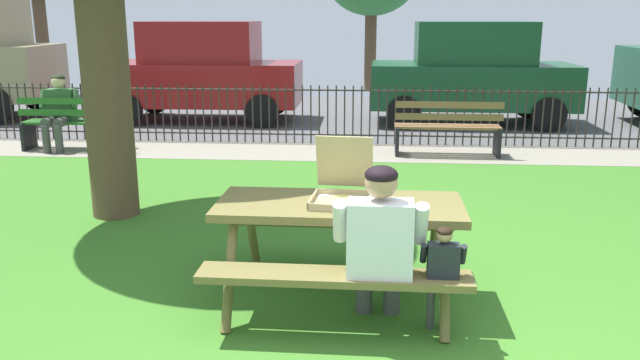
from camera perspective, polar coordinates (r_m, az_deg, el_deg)
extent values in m
cube|color=#3B7525|center=(5.29, 6.66, -9.11)|extent=(28.00, 11.52, 0.02)
cube|color=gray|center=(10.13, 5.60, 2.41)|extent=(28.00, 1.40, 0.01)
cube|color=#515154|center=(13.94, 5.29, 5.71)|extent=(28.00, 6.34, 0.01)
cube|color=brown|center=(4.69, 1.74, -2.36)|extent=(1.81, 0.78, 0.06)
cube|color=brown|center=(4.23, 1.24, -8.60)|extent=(1.80, 0.30, 0.05)
cube|color=brown|center=(5.36, 2.09, -3.58)|extent=(1.80, 0.30, 0.05)
cylinder|color=brown|center=(4.54, -8.05, -8.27)|extent=(0.08, 0.43, 0.74)
cylinder|color=brown|center=(5.29, -6.06, -4.84)|extent=(0.08, 0.43, 0.74)
cylinder|color=brown|center=(4.46, 11.02, -8.84)|extent=(0.08, 0.43, 0.74)
cylinder|color=brown|center=(5.22, 10.12, -5.26)|extent=(0.08, 0.43, 0.74)
cube|color=tan|center=(4.64, 1.84, -2.09)|extent=(0.46, 0.46, 0.01)
cube|color=silver|center=(4.64, 1.84, -2.01)|extent=(0.42, 0.42, 0.00)
cube|color=tan|center=(4.44, 1.51, -2.49)|extent=(0.42, 0.05, 0.04)
cube|color=tan|center=(4.83, 2.15, -1.09)|extent=(0.42, 0.05, 0.04)
cube|color=tan|center=(4.66, -0.65, -1.65)|extent=(0.05, 0.42, 0.04)
cube|color=tan|center=(4.61, 4.37, -1.87)|extent=(0.05, 0.42, 0.04)
cube|color=tan|center=(4.79, 2.20, 1.65)|extent=(0.43, 0.17, 0.41)
cylinder|color=tan|center=(4.64, 1.84, -1.95)|extent=(0.36, 0.36, 0.01)
cylinder|color=#EBDD6D|center=(4.64, 1.84, -1.87)|extent=(0.33, 0.33, 0.00)
cylinder|color=#484848|center=(4.70, 3.95, -9.13)|extent=(0.12, 0.12, 0.44)
cylinder|color=#484848|center=(4.41, 3.95, -7.24)|extent=(0.15, 0.42, 0.15)
cylinder|color=#484848|center=(4.70, 6.42, -9.18)|extent=(0.12, 0.12, 0.44)
cylinder|color=#484848|center=(4.41, 6.57, -7.30)|extent=(0.15, 0.42, 0.15)
cube|color=silver|center=(4.13, 5.34, -5.38)|extent=(0.42, 0.22, 0.52)
cylinder|color=silver|center=(4.15, 1.77, -3.71)|extent=(0.09, 0.21, 0.31)
cylinder|color=silver|center=(4.16, 8.97, -3.86)|extent=(0.09, 0.21, 0.31)
sphere|color=tan|center=(4.04, 5.47, -0.21)|extent=(0.21, 0.21, 0.21)
ellipsoid|color=black|center=(4.02, 5.48, 0.45)|extent=(0.21, 0.20, 0.12)
cylinder|color=#494949|center=(4.52, 9.83, -10.33)|extent=(0.06, 0.06, 0.44)
cylinder|color=#494949|center=(4.33, 10.07, -8.07)|extent=(0.07, 0.20, 0.07)
cylinder|color=#494949|center=(4.53, 11.06, -10.33)|extent=(0.06, 0.06, 0.44)
cylinder|color=#494949|center=(4.34, 11.34, -8.08)|extent=(0.07, 0.20, 0.07)
cube|color=#1E2328|center=(4.20, 10.91, -7.20)|extent=(0.20, 0.11, 0.25)
cylinder|color=#1E2328|center=(4.20, 9.20, -6.43)|extent=(0.04, 0.10, 0.15)
cylinder|color=#1E2328|center=(4.22, 12.61, -6.46)|extent=(0.04, 0.10, 0.15)
sphere|color=tan|center=(4.15, 11.01, -4.81)|extent=(0.10, 0.10, 0.10)
ellipsoid|color=black|center=(4.14, 11.04, -4.51)|extent=(0.10, 0.10, 0.06)
cylinder|color=#2D2823|center=(10.68, 5.64, 7.91)|extent=(21.95, 0.03, 0.03)
cylinder|color=#2D2823|center=(10.79, 5.55, 3.96)|extent=(21.95, 0.03, 0.03)
cylinder|color=#2D2823|center=(12.45, -26.28, 5.52)|extent=(0.02, 0.02, 0.97)
cylinder|color=#2D2823|center=(12.38, -25.72, 5.54)|extent=(0.02, 0.02, 0.97)
cylinder|color=#2D2823|center=(12.31, -25.15, 5.56)|extent=(0.02, 0.02, 0.97)
cylinder|color=#2D2823|center=(12.24, -24.57, 5.58)|extent=(0.02, 0.02, 0.97)
cylinder|color=#2D2823|center=(12.17, -23.99, 5.60)|extent=(0.02, 0.02, 0.97)
cylinder|color=#2D2823|center=(12.10, -23.40, 5.62)|extent=(0.02, 0.02, 0.97)
cylinder|color=#2D2823|center=(12.04, -22.80, 5.63)|extent=(0.02, 0.02, 0.97)
cylinder|color=#2D2823|center=(11.98, -22.20, 5.65)|extent=(0.02, 0.02, 0.97)
cylinder|color=#2D2823|center=(11.92, -21.59, 5.67)|extent=(0.02, 0.02, 0.97)
cylinder|color=#2D2823|center=(11.85, -20.97, 5.68)|extent=(0.02, 0.02, 0.97)
cylinder|color=#2D2823|center=(11.80, -20.35, 5.70)|extent=(0.02, 0.02, 0.97)
cylinder|color=#2D2823|center=(11.74, -19.72, 5.71)|extent=(0.02, 0.02, 0.97)
cylinder|color=#2D2823|center=(11.68, -19.09, 5.73)|extent=(0.02, 0.02, 0.97)
cylinder|color=#2D2823|center=(11.63, -18.45, 5.74)|extent=(0.02, 0.02, 0.97)
cylinder|color=#2D2823|center=(11.57, -17.80, 5.76)|extent=(0.02, 0.02, 0.97)
cylinder|color=#2D2823|center=(11.52, -17.15, 5.77)|extent=(0.02, 0.02, 0.97)
cylinder|color=#2D2823|center=(11.47, -16.49, 5.78)|extent=(0.02, 0.02, 0.97)
cylinder|color=#2D2823|center=(11.42, -15.83, 5.79)|extent=(0.02, 0.02, 0.97)
cylinder|color=#2D2823|center=(11.37, -15.16, 5.80)|extent=(0.02, 0.02, 0.97)
cylinder|color=#2D2823|center=(11.33, -14.48, 5.81)|extent=(0.02, 0.02, 0.97)
cylinder|color=#2D2823|center=(11.28, -13.80, 5.82)|extent=(0.02, 0.02, 0.97)
cylinder|color=#2D2823|center=(11.24, -13.12, 5.83)|extent=(0.02, 0.02, 0.97)
cylinder|color=#2D2823|center=(11.20, -12.43, 5.84)|extent=(0.02, 0.02, 0.97)
cylinder|color=#2D2823|center=(11.16, -11.73, 5.85)|extent=(0.02, 0.02, 0.97)
cylinder|color=#2D2823|center=(11.12, -11.03, 5.85)|extent=(0.02, 0.02, 0.97)
cylinder|color=#2D2823|center=(11.09, -10.32, 5.86)|extent=(0.02, 0.02, 0.97)
cylinder|color=#2D2823|center=(11.05, -9.61, 5.86)|extent=(0.02, 0.02, 0.97)
cylinder|color=#2D2823|center=(11.02, -8.90, 5.87)|extent=(0.02, 0.02, 0.97)
cylinder|color=#2D2823|center=(10.99, -8.18, 5.87)|extent=(0.02, 0.02, 0.97)
cylinder|color=#2D2823|center=(10.96, -7.46, 5.87)|extent=(0.02, 0.02, 0.97)
cylinder|color=#2D2823|center=(10.93, -6.73, 5.87)|extent=(0.02, 0.02, 0.97)
cylinder|color=#2D2823|center=(10.91, -6.00, 5.87)|extent=(0.02, 0.02, 0.97)
cylinder|color=#2D2823|center=(10.88, -5.27, 5.87)|extent=(0.02, 0.02, 0.97)
cylinder|color=#2D2823|center=(10.86, -4.53, 5.87)|extent=(0.02, 0.02, 0.97)
cylinder|color=#2D2823|center=(10.84, -3.80, 5.87)|extent=(0.02, 0.02, 0.97)
cylinder|color=#2D2823|center=(10.82, -3.05, 5.86)|extent=(0.02, 0.02, 0.97)
cylinder|color=#2D2823|center=(10.80, -2.31, 5.86)|extent=(0.02, 0.02, 0.97)
cylinder|color=#2D2823|center=(10.79, -1.56, 5.85)|extent=(0.02, 0.02, 0.97)
cylinder|color=#2D2823|center=(10.77, -0.81, 5.84)|extent=(0.02, 0.02, 0.97)
cylinder|color=#2D2823|center=(10.76, -0.06, 5.84)|extent=(0.02, 0.02, 0.97)
cylinder|color=#2D2823|center=(10.75, 0.69, 5.83)|extent=(0.02, 0.02, 0.97)
cylinder|color=#2D2823|center=(10.75, 1.44, 5.82)|extent=(0.02, 0.02, 0.97)
cylinder|color=#2D2823|center=(10.74, 2.19, 5.81)|extent=(0.02, 0.02, 0.97)
cylinder|color=#2D2823|center=(10.74, 2.95, 5.80)|extent=(0.02, 0.02, 0.97)
cylinder|color=#2D2823|center=(10.73, 3.70, 5.78)|extent=(0.02, 0.02, 0.97)
cylinder|color=#2D2823|center=(10.73, 4.46, 5.77)|extent=(0.02, 0.02, 0.97)
cylinder|color=#2D2823|center=(10.73, 5.21, 5.75)|extent=(0.02, 0.02, 0.97)
cylinder|color=#2D2823|center=(10.74, 5.97, 5.74)|extent=(0.02, 0.02, 0.97)
cylinder|color=#2D2823|center=(10.74, 6.72, 5.72)|extent=(0.02, 0.02, 0.97)
cylinder|color=#2D2823|center=(10.75, 7.47, 5.70)|extent=(0.02, 0.02, 0.97)
cylinder|color=#2D2823|center=(10.76, 8.23, 5.68)|extent=(0.02, 0.02, 0.97)
cylinder|color=#2D2823|center=(10.77, 8.98, 5.66)|extent=(0.02, 0.02, 0.97)
cylinder|color=#2D2823|center=(10.78, 9.73, 5.64)|extent=(0.02, 0.02, 0.97)
cylinder|color=#2D2823|center=(10.79, 10.47, 5.62)|extent=(0.02, 0.02, 0.97)
cylinder|color=#2D2823|center=(10.81, 11.22, 5.60)|extent=(0.02, 0.02, 0.97)
cylinder|color=#2D2823|center=(10.83, 11.96, 5.58)|extent=(0.02, 0.02, 0.97)
cylinder|color=#2D2823|center=(10.85, 12.70, 5.55)|extent=(0.02, 0.02, 0.97)
cylinder|color=#2D2823|center=(10.87, 13.44, 5.53)|extent=(0.02, 0.02, 0.97)
cylinder|color=#2D2823|center=(10.89, 14.17, 5.50)|extent=(0.02, 0.02, 0.97)
cylinder|color=#2D2823|center=(10.92, 14.90, 5.48)|extent=(0.02, 0.02, 0.97)
cylinder|color=#2D2823|center=(10.94, 15.63, 5.45)|extent=(0.02, 0.02, 0.97)
cylinder|color=#2D2823|center=(10.97, 16.35, 5.42)|extent=(0.02, 0.02, 0.97)
cylinder|color=#2D2823|center=(11.00, 17.07, 5.39)|extent=(0.02, 0.02, 0.97)
cylinder|color=#2D2823|center=(11.03, 17.79, 5.36)|extent=(0.02, 0.02, 0.97)
cylinder|color=#2D2823|center=(11.07, 18.50, 5.33)|extent=(0.02, 0.02, 0.97)
cylinder|color=#2D2823|center=(11.10, 19.20, 5.30)|extent=(0.02, 0.02, 0.97)
cylinder|color=#2D2823|center=(11.14, 19.91, 5.27)|extent=(0.02, 0.02, 0.97)
cylinder|color=#2D2823|center=(11.18, 20.60, 5.24)|extent=(0.02, 0.02, 0.97)
cylinder|color=#2D2823|center=(11.22, 21.30, 5.21)|extent=(0.02, 0.02, 0.97)
cylinder|color=#2D2823|center=(11.26, 21.98, 5.17)|extent=(0.02, 0.02, 0.97)
cylinder|color=#2D2823|center=(11.30, 22.66, 5.14)|extent=(0.02, 0.02, 0.97)
cylinder|color=#2D2823|center=(11.35, 23.34, 5.11)|extent=(0.02, 0.02, 0.97)
cylinder|color=#2D2823|center=(11.40, 24.01, 5.07)|extent=(0.02, 0.02, 0.97)
cylinder|color=#2D2823|center=(11.44, 24.68, 5.04)|extent=(0.02, 0.02, 0.97)
cylinder|color=#2D2823|center=(11.49, 25.34, 5.00)|extent=(0.02, 0.02, 0.97)
cylinder|color=#2D2823|center=(11.54, 25.99, 4.97)|extent=(0.02, 0.02, 0.97)
cube|color=#2B6726|center=(11.15, -20.68, 4.97)|extent=(1.60, 0.14, 0.04)
cube|color=#2B6726|center=(11.02, -20.97, 4.85)|extent=(1.60, 0.14, 0.04)
cube|color=#2B6726|center=(10.90, -21.26, 4.72)|extent=(1.60, 0.14, 0.04)
cube|color=#2B6726|center=(10.82, -21.47, 5.60)|extent=(1.60, 0.09, 0.11)
cube|color=#2B6726|center=(10.79, -21.56, 6.54)|extent=(1.60, 0.09, 0.11)
cube|color=black|center=(10.73, -17.24, 3.72)|extent=(0.06, 0.44, 0.44)
cube|color=black|center=(11.34, -24.49, 3.62)|extent=(0.06, 0.44, 0.44)
cube|color=brown|center=(10.19, 11.16, 4.82)|extent=(1.60, 0.12, 0.04)
cube|color=brown|center=(10.05, 11.24, 4.68)|extent=(1.60, 0.12, 0.04)
cube|color=brown|center=(9.92, 11.32, 4.55)|extent=(1.60, 0.12, 0.04)
cube|color=brown|center=(9.83, 11.40, 5.52)|extent=(1.60, 0.08, 0.11)
cube|color=brown|center=(9.80, 11.46, 6.56)|extent=(1.60, 0.08, 0.11)
cube|color=black|center=(10.15, 15.48, 3.26)|extent=(0.06, 0.44, 0.44)
cube|color=black|center=(9.99, 6.86, 3.51)|extent=(0.06, 0.44, 0.44)
cylinder|color=#434343|center=(10.78, -22.20, 3.35)|extent=(0.12, 0.12, 0.44)
cylinder|color=#434343|center=(10.93, -21.88, 4.85)|extent=(0.17, 0.43, 0.15)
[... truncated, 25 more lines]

